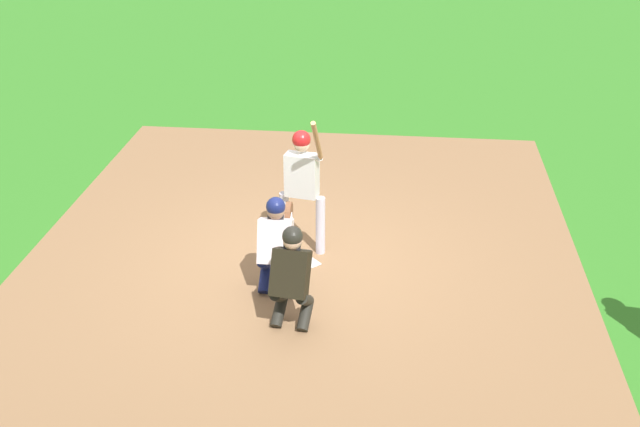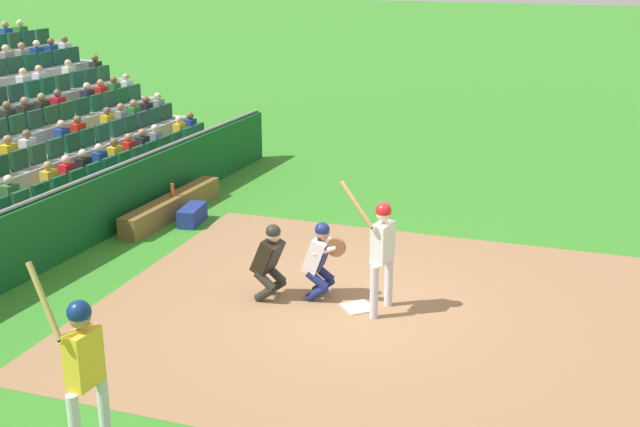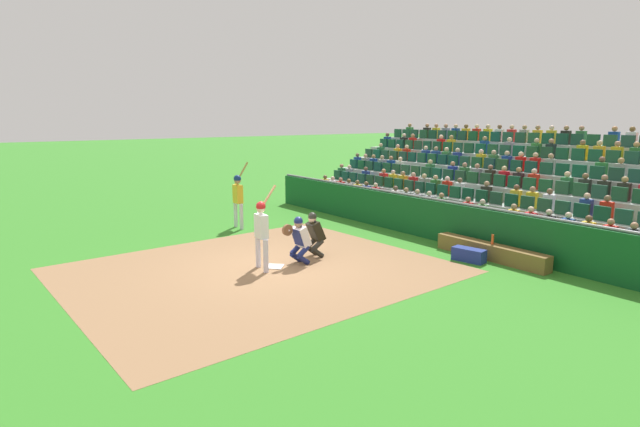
{
  "view_description": "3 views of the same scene",
  "coord_description": "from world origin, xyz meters",
  "px_view_note": "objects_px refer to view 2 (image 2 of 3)",
  "views": [
    {
      "loc": [
        1.69,
        -9.0,
        5.35
      ],
      "look_at": [
        0.46,
        -1.12,
        1.35
      ],
      "focal_mm": 43.82,
      "sensor_mm": 36.0,
      "label": 1
    },
    {
      "loc": [
        10.97,
        3.72,
        5.32
      ],
      "look_at": [
        -0.51,
        -0.84,
        1.31
      ],
      "focal_mm": 45.33,
      "sensor_mm": 36.0,
      "label": 2
    },
    {
      "loc": [
        -10.88,
        6.55,
        3.85
      ],
      "look_at": [
        -0.47,
        -1.14,
        1.36
      ],
      "focal_mm": 28.29,
      "sensor_mm": 36.0,
      "label": 3
    }
  ],
  "objects_px": {
    "dugout_bench": "(172,206)",
    "water_bottle_on_bench": "(173,190)",
    "on_deck_batter": "(83,361)",
    "batter_at_plate": "(382,245)",
    "home_plate_marker": "(358,307)",
    "home_plate_umpire": "(270,258)",
    "catcher_crouching": "(320,256)",
    "equipment_duffel_bag": "(192,215)"
  },
  "relations": [
    {
      "from": "water_bottle_on_bench",
      "to": "home_plate_umpire",
      "type": "bearing_deg",
      "value": 49.86
    },
    {
      "from": "on_deck_batter",
      "to": "dugout_bench",
      "type": "bearing_deg",
      "value": -154.37
    },
    {
      "from": "batter_at_plate",
      "to": "dugout_bench",
      "type": "bearing_deg",
      "value": -117.84
    },
    {
      "from": "batter_at_plate",
      "to": "on_deck_batter",
      "type": "xyz_separation_m",
      "value": [
        4.78,
        -1.81,
        0.08
      ]
    },
    {
      "from": "catcher_crouching",
      "to": "home_plate_umpire",
      "type": "distance_m",
      "value": 0.8
    },
    {
      "from": "home_plate_umpire",
      "to": "dugout_bench",
      "type": "relative_size",
      "value": 0.38
    },
    {
      "from": "on_deck_batter",
      "to": "equipment_duffel_bag",
      "type": "bearing_deg",
      "value": -157.61
    },
    {
      "from": "home_plate_marker",
      "to": "batter_at_plate",
      "type": "bearing_deg",
      "value": 90.68
    },
    {
      "from": "catcher_crouching",
      "to": "water_bottle_on_bench",
      "type": "bearing_deg",
      "value": -122.3
    },
    {
      "from": "home_plate_umpire",
      "to": "on_deck_batter",
      "type": "xyz_separation_m",
      "value": [
        4.6,
        -0.03,
        0.48
      ]
    },
    {
      "from": "equipment_duffel_bag",
      "to": "on_deck_batter",
      "type": "xyz_separation_m",
      "value": [
        7.45,
        3.07,
        1.0
      ]
    },
    {
      "from": "batter_at_plate",
      "to": "on_deck_batter",
      "type": "height_order",
      "value": "on_deck_batter"
    },
    {
      "from": "on_deck_batter",
      "to": "batter_at_plate",
      "type": "bearing_deg",
      "value": 159.23
    },
    {
      "from": "water_bottle_on_bench",
      "to": "equipment_duffel_bag",
      "type": "height_order",
      "value": "water_bottle_on_bench"
    },
    {
      "from": "home_plate_marker",
      "to": "dugout_bench",
      "type": "distance_m",
      "value": 5.91
    },
    {
      "from": "home_plate_umpire",
      "to": "dugout_bench",
      "type": "distance_m",
      "value": 4.86
    },
    {
      "from": "home_plate_marker",
      "to": "batter_at_plate",
      "type": "height_order",
      "value": "batter_at_plate"
    },
    {
      "from": "catcher_crouching",
      "to": "dugout_bench",
      "type": "bearing_deg",
      "value": -121.86
    },
    {
      "from": "batter_at_plate",
      "to": "equipment_duffel_bag",
      "type": "height_order",
      "value": "batter_at_plate"
    },
    {
      "from": "home_plate_umpire",
      "to": "dugout_bench",
      "type": "xyz_separation_m",
      "value": [
        -3.09,
        -3.72,
        -0.48
      ]
    },
    {
      "from": "home_plate_marker",
      "to": "equipment_duffel_bag",
      "type": "relative_size",
      "value": 0.51
    },
    {
      "from": "home_plate_marker",
      "to": "on_deck_batter",
      "type": "distance_m",
      "value": 5.13
    },
    {
      "from": "water_bottle_on_bench",
      "to": "on_deck_batter",
      "type": "bearing_deg",
      "value": 25.47
    },
    {
      "from": "catcher_crouching",
      "to": "equipment_duffel_bag",
      "type": "xyz_separation_m",
      "value": [
        -2.53,
        -3.83,
        -0.54
      ]
    },
    {
      "from": "dugout_bench",
      "to": "home_plate_marker",
      "type": "bearing_deg",
      "value": 60.48
    },
    {
      "from": "batter_at_plate",
      "to": "dugout_bench",
      "type": "xyz_separation_m",
      "value": [
        -2.91,
        -5.5,
        -0.88
      ]
    },
    {
      "from": "batter_at_plate",
      "to": "equipment_duffel_bag",
      "type": "distance_m",
      "value": 5.64
    },
    {
      "from": "water_bottle_on_bench",
      "to": "dugout_bench",
      "type": "bearing_deg",
      "value": -6.19
    },
    {
      "from": "batter_at_plate",
      "to": "dugout_bench",
      "type": "relative_size",
      "value": 0.63
    },
    {
      "from": "batter_at_plate",
      "to": "catcher_crouching",
      "type": "distance_m",
      "value": 1.13
    },
    {
      "from": "home_plate_marker",
      "to": "dugout_bench",
      "type": "relative_size",
      "value": 0.13
    },
    {
      "from": "batter_at_plate",
      "to": "water_bottle_on_bench",
      "type": "xyz_separation_m",
      "value": [
        -2.95,
        -5.5,
        -0.53
      ]
    },
    {
      "from": "catcher_crouching",
      "to": "home_plate_umpire",
      "type": "relative_size",
      "value": 1.01
    },
    {
      "from": "dugout_bench",
      "to": "on_deck_batter",
      "type": "distance_m",
      "value": 8.58
    },
    {
      "from": "on_deck_batter",
      "to": "home_plate_umpire",
      "type": "bearing_deg",
      "value": 179.62
    },
    {
      "from": "home_plate_marker",
      "to": "water_bottle_on_bench",
      "type": "distance_m",
      "value": 5.95
    },
    {
      "from": "equipment_duffel_bag",
      "to": "on_deck_batter",
      "type": "height_order",
      "value": "on_deck_batter"
    },
    {
      "from": "batter_at_plate",
      "to": "on_deck_batter",
      "type": "bearing_deg",
      "value": -20.77
    },
    {
      "from": "home_plate_marker",
      "to": "dugout_bench",
      "type": "height_order",
      "value": "dugout_bench"
    },
    {
      "from": "dugout_bench",
      "to": "water_bottle_on_bench",
      "type": "distance_m",
      "value": 0.36
    },
    {
      "from": "home_plate_umpire",
      "to": "on_deck_batter",
      "type": "height_order",
      "value": "on_deck_batter"
    },
    {
      "from": "home_plate_marker",
      "to": "water_bottle_on_bench",
      "type": "xyz_separation_m",
      "value": [
        -2.96,
        -5.14,
        0.56
      ]
    }
  ]
}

